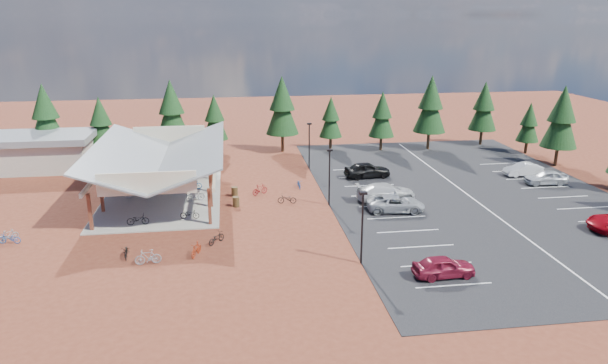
{
  "coord_description": "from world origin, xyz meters",
  "views": [
    {
      "loc": [
        -3.58,
        -42.92,
        16.28
      ],
      "look_at": [
        2.94,
        3.47,
        1.79
      ],
      "focal_mm": 32.0,
      "sensor_mm": 36.0,
      "label": 1
    }
  ],
  "objects_px": {
    "bike_5": "(195,195)",
    "bike_8": "(126,252)",
    "bike_6": "(192,184)",
    "car_2": "(396,204)",
    "lamp_post_2": "(309,143)",
    "car_0": "(444,266)",
    "trash_bin_0": "(236,202)",
    "outbuilding": "(42,151)",
    "bike_16": "(287,199)",
    "car_9": "(523,169)",
    "bike_12": "(216,238)",
    "car_3": "(386,192)",
    "car_8": "(546,177)",
    "bike_3": "(144,168)",
    "bike_7": "(191,172)",
    "bike_1": "(134,192)",
    "bike_14": "(299,184)",
    "lamp_post_0": "(362,223)",
    "car_4": "(367,170)",
    "bike_2": "(142,187)",
    "bike_15": "(260,189)",
    "bike_10": "(9,238)",
    "bike_11": "(196,249)",
    "trash_bin_1": "(235,192)",
    "lamp_post_1": "(329,173)",
    "bike_pavilion": "(160,156)",
    "bike_9": "(9,235)",
    "bike_4": "(190,214)",
    "bike_0": "(138,219)"
  },
  "relations": [
    {
      "from": "bike_0",
      "to": "bike_11",
      "type": "height_order",
      "value": "bike_0"
    },
    {
      "from": "outbuilding",
      "to": "bike_16",
      "type": "height_order",
      "value": "outbuilding"
    },
    {
      "from": "bike_2",
      "to": "bike_10",
      "type": "relative_size",
      "value": 1.17
    },
    {
      "from": "trash_bin_0",
      "to": "car_0",
      "type": "height_order",
      "value": "car_0"
    },
    {
      "from": "bike_16",
      "to": "car_4",
      "type": "xyz_separation_m",
      "value": [
        9.17,
        6.87,
        0.41
      ]
    },
    {
      "from": "lamp_post_1",
      "to": "bike_2",
      "type": "height_order",
      "value": "lamp_post_1"
    },
    {
      "from": "bike_1",
      "to": "car_0",
      "type": "bearing_deg",
      "value": -146.2
    },
    {
      "from": "bike_5",
      "to": "bike_6",
      "type": "distance_m",
      "value": 3.55
    },
    {
      "from": "bike_11",
      "to": "car_2",
      "type": "distance_m",
      "value": 17.91
    },
    {
      "from": "trash_bin_1",
      "to": "lamp_post_1",
      "type": "bearing_deg",
      "value": -23.58
    },
    {
      "from": "bike_8",
      "to": "bike_6",
      "type": "bearing_deg",
      "value": 69.37
    },
    {
      "from": "outbuilding",
      "to": "bike_14",
      "type": "height_order",
      "value": "outbuilding"
    },
    {
      "from": "bike_14",
      "to": "car_3",
      "type": "bearing_deg",
      "value": -34.78
    },
    {
      "from": "outbuilding",
      "to": "bike_5",
      "type": "distance_m",
      "value": 21.84
    },
    {
      "from": "car_0",
      "to": "car_8",
      "type": "relative_size",
      "value": 0.97
    },
    {
      "from": "lamp_post_2",
      "to": "car_3",
      "type": "relative_size",
      "value": 0.95
    },
    {
      "from": "bike_2",
      "to": "bike_10",
      "type": "bearing_deg",
      "value": 143.95
    },
    {
      "from": "trash_bin_0",
      "to": "outbuilding",
      "type": "bearing_deg",
      "value": 143.7
    },
    {
      "from": "bike_6",
      "to": "bike_0",
      "type": "bearing_deg",
      "value": 152.93
    },
    {
      "from": "bike_3",
      "to": "bike_16",
      "type": "bearing_deg",
      "value": -140.51
    },
    {
      "from": "bike_12",
      "to": "bike_11",
      "type": "bearing_deg",
      "value": 95.58
    },
    {
      "from": "lamp_post_2",
      "to": "bike_2",
      "type": "height_order",
      "value": "lamp_post_2"
    },
    {
      "from": "lamp_post_2",
      "to": "bike_4",
      "type": "height_order",
      "value": "lamp_post_2"
    },
    {
      "from": "bike_2",
      "to": "bike_15",
      "type": "relative_size",
      "value": 1.14
    },
    {
      "from": "car_3",
      "to": "trash_bin_0",
      "type": "bearing_deg",
      "value": 84.45
    },
    {
      "from": "outbuilding",
      "to": "car_2",
      "type": "bearing_deg",
      "value": -28.25
    },
    {
      "from": "bike_10",
      "to": "bike_11",
      "type": "height_order",
      "value": "bike_11"
    },
    {
      "from": "outbuilding",
      "to": "car_9",
      "type": "bearing_deg",
      "value": -10.9
    },
    {
      "from": "outbuilding",
      "to": "bike_6",
      "type": "height_order",
      "value": "outbuilding"
    },
    {
      "from": "lamp_post_2",
      "to": "bike_9",
      "type": "bearing_deg",
      "value": -146.78
    },
    {
      "from": "bike_pavilion",
      "to": "bike_8",
      "type": "height_order",
      "value": "bike_pavilion"
    },
    {
      "from": "bike_7",
      "to": "car_3",
      "type": "height_order",
      "value": "car_3"
    },
    {
      "from": "outbuilding",
      "to": "bike_7",
      "type": "bearing_deg",
      "value": -18.92
    },
    {
      "from": "bike_4",
      "to": "bike_7",
      "type": "distance_m",
      "value": 12.44
    },
    {
      "from": "outbuilding",
      "to": "bike_16",
      "type": "bearing_deg",
      "value": -30.77
    },
    {
      "from": "bike_5",
      "to": "bike_8",
      "type": "relative_size",
      "value": 1.04
    },
    {
      "from": "bike_5",
      "to": "bike_7",
      "type": "distance_m",
      "value": 7.96
    },
    {
      "from": "bike_8",
      "to": "bike_9",
      "type": "relative_size",
      "value": 1.15
    },
    {
      "from": "trash_bin_1",
      "to": "bike_16",
      "type": "bearing_deg",
      "value": -30.3
    },
    {
      "from": "lamp_post_0",
      "to": "bike_6",
      "type": "distance_m",
      "value": 21.98
    },
    {
      "from": "bike_8",
      "to": "bike_11",
      "type": "distance_m",
      "value": 4.85
    },
    {
      "from": "bike_8",
      "to": "car_0",
      "type": "height_order",
      "value": "car_0"
    },
    {
      "from": "bike_14",
      "to": "car_3",
      "type": "distance_m",
      "value": 8.87
    },
    {
      "from": "lamp_post_2",
      "to": "car_0",
      "type": "distance_m",
      "value": 27.22
    },
    {
      "from": "bike_8",
      "to": "car_2",
      "type": "distance_m",
      "value": 22.36
    },
    {
      "from": "bike_15",
      "to": "bike_0",
      "type": "bearing_deg",
      "value": 91.44
    },
    {
      "from": "outbuilding",
      "to": "bike_7",
      "type": "xyz_separation_m",
      "value": [
        16.27,
        -5.58,
        -1.44
      ]
    },
    {
      "from": "bike_12",
      "to": "car_2",
      "type": "relative_size",
      "value": 0.33
    },
    {
      "from": "bike_16",
      "to": "car_2",
      "type": "bearing_deg",
      "value": 77.57
    },
    {
      "from": "outbuilding",
      "to": "car_9",
      "type": "relative_size",
      "value": 2.73
    }
  ]
}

